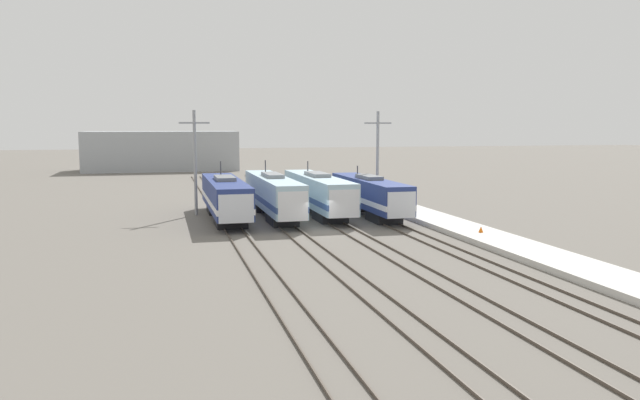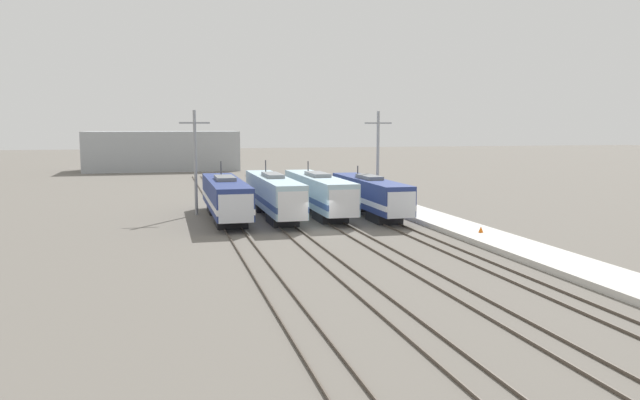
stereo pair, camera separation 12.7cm
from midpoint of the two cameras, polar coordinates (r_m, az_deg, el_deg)
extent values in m
plane|color=#666059|center=(51.84, 0.11, -2.91)|extent=(400.00, 400.00, 0.00)
cube|color=#4C4238|center=(50.51, -8.35, -3.15)|extent=(0.07, 120.00, 0.15)
cube|color=#4C4238|center=(50.68, -6.73, -3.09)|extent=(0.07, 120.00, 0.15)
cube|color=#4C4238|center=(51.18, -3.19, -2.96)|extent=(0.07, 120.00, 0.15)
cube|color=#4C4238|center=(51.46, -1.62, -2.90)|extent=(0.07, 120.00, 0.15)
cube|color=#4C4238|center=(52.24, 1.80, -2.75)|extent=(0.07, 120.00, 0.15)
cube|color=#4C4238|center=(52.65, 3.31, -2.69)|extent=(0.07, 120.00, 0.15)
cube|color=#4C4238|center=(53.68, 6.56, -2.54)|extent=(0.07, 120.00, 0.15)
cube|color=#4C4238|center=(54.20, 7.98, -2.47)|extent=(0.07, 120.00, 0.15)
cube|color=black|center=(55.11, -8.11, -1.90)|extent=(2.63, 3.90, 0.95)
cube|color=black|center=(63.86, -8.96, -0.73)|extent=(2.63, 3.90, 0.95)
cube|color=navy|center=(59.25, -8.60, 0.50)|extent=(3.09, 17.74, 2.75)
cube|color=silver|center=(59.31, -8.59, -0.03)|extent=(3.13, 17.78, 0.49)
cube|color=silver|center=(51.50, -7.74, -0.65)|extent=(2.84, 2.20, 2.34)
cube|color=black|center=(50.43, -7.61, -0.22)|extent=(2.42, 0.08, 0.65)
cube|color=slate|center=(59.10, -8.63, 2.00)|extent=(1.70, 4.44, 0.35)
cylinder|color=#38383D|center=(62.94, -8.99, 2.83)|extent=(0.12, 0.12, 1.56)
cube|color=#232326|center=(55.91, -3.41, -1.72)|extent=(2.31, 4.19, 0.95)
cube|color=#232326|center=(65.20, -4.98, -0.52)|extent=(2.31, 4.19, 0.95)
cube|color=#9EBCCC|center=(60.32, -4.27, 0.74)|extent=(2.72, 19.04, 2.91)
cube|color=navy|center=(60.38, -4.27, 0.20)|extent=(2.76, 19.08, 0.52)
cube|color=silver|center=(52.04, -2.65, -0.45)|extent=(2.50, 2.23, 2.47)
cube|color=black|center=(50.97, -2.42, 0.02)|extent=(2.13, 0.08, 0.69)
cube|color=gray|center=(60.17, -4.29, 2.29)|extent=(1.50, 4.76, 0.35)
cylinder|color=#38383D|center=(64.25, -4.93, 3.03)|extent=(0.12, 0.12, 1.40)
cube|color=#232326|center=(57.67, 0.97, -1.45)|extent=(2.48, 4.14, 0.95)
cube|color=#232326|center=(66.71, -1.14, -0.33)|extent=(2.48, 4.14, 0.95)
cube|color=#9EBCCC|center=(61.95, -0.17, 0.89)|extent=(2.92, 18.81, 2.85)
cube|color=navy|center=(62.01, -0.17, 0.37)|extent=(2.96, 18.85, 0.51)
cube|color=silver|center=(53.95, 1.99, -0.21)|extent=(2.69, 2.29, 2.42)
cube|color=black|center=(52.88, 2.31, 0.22)|extent=(2.28, 0.08, 0.68)
cube|color=gray|center=(61.81, -0.17, 2.37)|extent=(1.61, 4.70, 0.35)
cylinder|color=#38383D|center=(65.79, -1.04, 3.03)|extent=(0.12, 0.12, 1.26)
cube|color=black|center=(57.28, 5.93, -1.54)|extent=(2.34, 3.74, 0.95)
cube|color=black|center=(65.26, 3.37, -0.50)|extent=(2.34, 3.74, 0.95)
cube|color=navy|center=(61.04, 4.58, 0.70)|extent=(2.75, 17.01, 2.66)
cube|color=silver|center=(61.09, 4.58, 0.20)|extent=(2.79, 17.05, 0.48)
cube|color=silver|center=(53.89, 7.20, -0.36)|extent=(2.53, 1.84, 2.26)
cube|color=black|center=(53.05, 7.54, 0.07)|extent=(2.15, 0.08, 0.63)
cube|color=slate|center=(60.90, 4.59, 2.10)|extent=(1.51, 4.25, 0.35)
cylinder|color=#38383D|center=(64.41, 3.53, 2.68)|extent=(0.12, 0.12, 1.05)
cylinder|color=gray|center=(62.26, -11.27, 3.34)|extent=(0.30, 0.30, 10.26)
cube|color=gray|center=(62.16, -11.35, 6.93)|extent=(2.94, 0.16, 0.16)
cylinder|color=gray|center=(65.97, 5.37, 3.63)|extent=(0.30, 0.30, 10.26)
cube|color=gray|center=(65.87, 5.40, 7.01)|extent=(2.94, 0.16, 0.16)
cube|color=beige|center=(55.75, 11.68, -2.14)|extent=(4.00, 120.00, 0.43)
cone|color=orange|center=(50.46, 14.57, -2.62)|extent=(0.38, 0.38, 0.49)
cube|color=#9EA3A8|center=(128.26, -14.17, 4.38)|extent=(29.34, 13.27, 7.68)
camera|label=1|loc=(0.06, -89.93, 0.01)|focal=35.00mm
camera|label=2|loc=(0.06, 90.07, -0.01)|focal=35.00mm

